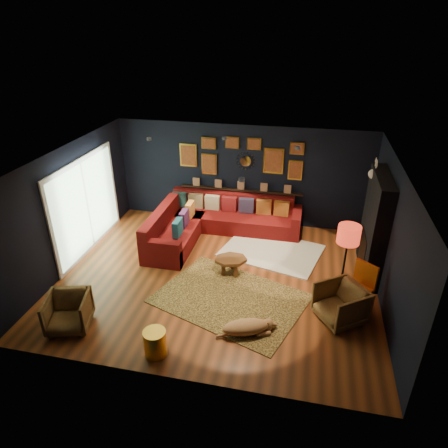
% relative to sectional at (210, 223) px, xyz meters
% --- Properties ---
extents(floor, '(6.50, 6.50, 0.00)m').
position_rel_sectional_xyz_m(floor, '(0.61, -1.81, -0.32)').
color(floor, '#97471F').
rests_on(floor, ground).
extents(room_walls, '(6.50, 6.50, 6.50)m').
position_rel_sectional_xyz_m(room_walls, '(0.61, -1.81, 1.27)').
color(room_walls, black).
rests_on(room_walls, ground).
extents(sectional, '(3.41, 2.69, 0.86)m').
position_rel_sectional_xyz_m(sectional, '(0.00, 0.00, 0.00)').
color(sectional, maroon).
rests_on(sectional, ground).
extents(ledge, '(3.20, 0.12, 0.04)m').
position_rel_sectional_xyz_m(ledge, '(0.61, 0.87, 0.60)').
color(ledge, black).
rests_on(ledge, room_walls).
extents(gallery_wall, '(3.15, 0.04, 1.02)m').
position_rel_sectional_xyz_m(gallery_wall, '(0.60, 0.91, 1.48)').
color(gallery_wall, gold).
rests_on(gallery_wall, room_walls).
extents(sunburst_mirror, '(0.47, 0.16, 0.47)m').
position_rel_sectional_xyz_m(sunburst_mirror, '(0.71, 0.91, 1.38)').
color(sunburst_mirror, silver).
rests_on(sunburst_mirror, room_walls).
extents(fireplace, '(0.31, 1.60, 2.20)m').
position_rel_sectional_xyz_m(fireplace, '(3.71, -0.91, 0.70)').
color(fireplace, black).
rests_on(fireplace, ground).
extents(deer_head, '(0.50, 0.28, 0.45)m').
position_rel_sectional_xyz_m(deer_head, '(3.75, -0.41, 1.73)').
color(deer_head, white).
rests_on(deer_head, fireplace).
extents(sliding_door, '(0.06, 2.80, 2.20)m').
position_rel_sectional_xyz_m(sliding_door, '(-2.60, -1.21, 0.78)').
color(sliding_door, white).
rests_on(sliding_door, ground).
extents(ceiling_spots, '(3.30, 2.50, 0.06)m').
position_rel_sectional_xyz_m(ceiling_spots, '(0.61, -1.01, 2.24)').
color(ceiling_spots, black).
rests_on(ceiling_spots, room_walls).
extents(shag_rug, '(2.51, 2.09, 0.03)m').
position_rel_sectional_xyz_m(shag_rug, '(1.61, -0.51, -0.31)').
color(shag_rug, silver).
rests_on(shag_rug, ground).
extents(leopard_rug, '(3.24, 2.77, 0.02)m').
position_rel_sectional_xyz_m(leopard_rug, '(1.01, -2.48, -0.31)').
color(leopard_rug, tan).
rests_on(leopard_rug, ground).
extents(coffee_table, '(0.82, 0.70, 0.35)m').
position_rel_sectional_xyz_m(coffee_table, '(0.85, -1.61, -0.01)').
color(coffee_table, brown).
rests_on(coffee_table, shag_rug).
extents(pouf, '(0.52, 0.52, 0.34)m').
position_rel_sectional_xyz_m(pouf, '(-0.69, -0.99, -0.12)').
color(pouf, maroon).
rests_on(pouf, shag_rug).
extents(armchair_left, '(0.86, 0.83, 0.73)m').
position_rel_sectional_xyz_m(armchair_left, '(-1.59, -3.86, 0.04)').
color(armchair_left, '#C38742').
rests_on(armchair_left, ground).
extents(armchair_right, '(1.02, 1.03, 0.78)m').
position_rel_sectional_xyz_m(armchair_right, '(3.06, -2.64, 0.07)').
color(armchair_right, '#C38742').
rests_on(armchair_right, ground).
extents(gold_stool, '(0.37, 0.37, 0.47)m').
position_rel_sectional_xyz_m(gold_stool, '(0.11, -4.14, -0.09)').
color(gold_stool, gold).
rests_on(gold_stool, ground).
extents(orange_chair, '(0.64, 0.64, 0.97)m').
position_rel_sectional_xyz_m(orange_chair, '(3.42, -2.24, 0.25)').
color(orange_chair, black).
rests_on(orange_chair, ground).
extents(floor_lamp, '(0.42, 0.42, 1.53)m').
position_rel_sectional_xyz_m(floor_lamp, '(3.11, -1.86, 0.96)').
color(floor_lamp, black).
rests_on(floor_lamp, ground).
extents(dog, '(1.23, 0.92, 0.35)m').
position_rel_sectional_xyz_m(dog, '(1.47, -3.36, -0.13)').
color(dog, tan).
rests_on(dog, leopard_rug).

